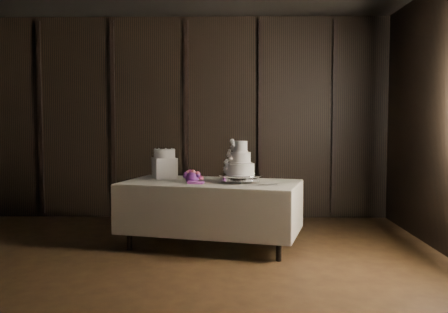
% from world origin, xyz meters
% --- Properties ---
extents(room, '(6.08, 7.08, 3.08)m').
position_xyz_m(room, '(0.00, 0.00, 1.50)').
color(room, black).
rests_on(room, ground).
extents(display_table, '(2.18, 1.50, 0.76)m').
position_xyz_m(display_table, '(0.45, 1.71, 0.42)').
color(display_table, beige).
rests_on(display_table, ground).
extents(cake_stand, '(0.63, 0.63, 0.09)m').
position_xyz_m(cake_stand, '(0.78, 1.63, 0.81)').
color(cake_stand, silver).
rests_on(cake_stand, display_table).
extents(wedding_cake, '(0.36, 0.32, 0.38)m').
position_xyz_m(wedding_cake, '(0.76, 1.62, 1.00)').
color(wedding_cake, white).
rests_on(wedding_cake, cake_stand).
extents(bouquet, '(0.32, 0.41, 0.18)m').
position_xyz_m(bouquet, '(0.24, 1.63, 0.82)').
color(bouquet, '#CA5260').
rests_on(bouquet, display_table).
extents(box_pedestal, '(0.34, 0.34, 0.25)m').
position_xyz_m(box_pedestal, '(-0.13, 2.03, 0.89)').
color(box_pedestal, white).
rests_on(box_pedestal, display_table).
extents(small_cake, '(0.34, 0.34, 0.10)m').
position_xyz_m(small_cake, '(-0.13, 2.03, 1.06)').
color(small_cake, white).
rests_on(small_cake, box_pedestal).
extents(cake_knife, '(0.37, 0.03, 0.01)m').
position_xyz_m(cake_knife, '(0.95, 1.36, 0.77)').
color(cake_knife, silver).
rests_on(cake_knife, display_table).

